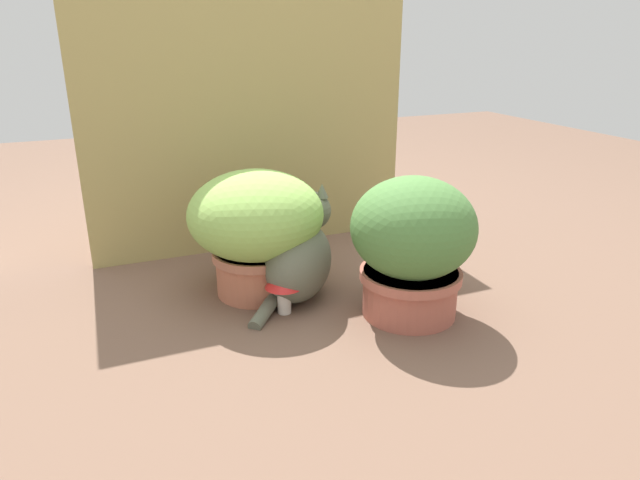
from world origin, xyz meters
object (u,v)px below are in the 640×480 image
at_px(grass_planter, 256,226).
at_px(cat, 300,256).
at_px(mushroom_ornament_red, 284,281).
at_px(leafy_planter, 412,244).

height_order(grass_planter, cat, grass_planter).
xyz_separation_m(cat, mushroom_ornament_red, (-0.08, -0.08, -0.03)).
distance_m(grass_planter, cat, 0.15).
bearing_deg(mushroom_ornament_red, cat, 45.23).
distance_m(leafy_planter, cat, 0.32).
bearing_deg(grass_planter, cat, -36.11).
height_order(cat, mushroom_ornament_red, cat).
height_order(grass_planter, leafy_planter, leafy_planter).
relative_size(grass_planter, mushroom_ornament_red, 2.93).
distance_m(grass_planter, mushroom_ornament_red, 0.19).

